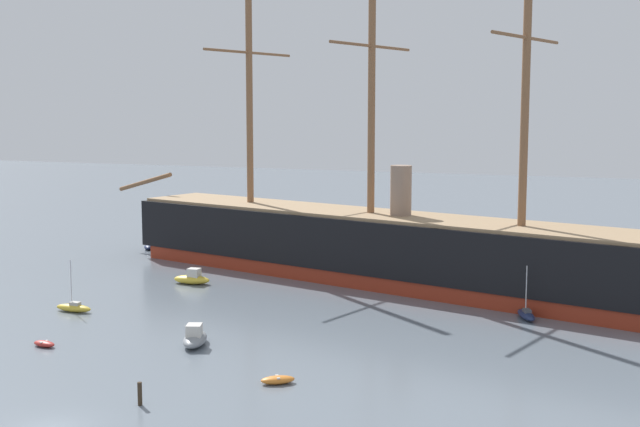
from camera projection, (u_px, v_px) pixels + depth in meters
tall_ship at (370, 245)px, 89.58m from camera, size 73.05×25.04×35.78m
dinghy_foreground_left at (44, 344)px, 65.00m from camera, size 2.08×1.07×0.47m
dinghy_foreground_right at (278, 380)px, 56.21m from camera, size 2.47×2.14×0.54m
motorboat_near_centre at (195, 338)px, 65.29m from camera, size 3.06×4.52×1.75m
sailboat_mid_left at (74, 307)px, 76.22m from camera, size 3.69×1.14×4.80m
motorboat_alongside_bow at (192, 278)px, 88.33m from camera, size 4.14×2.00×1.69m
sailboat_alongside_stern at (526, 314)px, 73.66m from camera, size 2.56×3.74×4.72m
dinghy_far_left at (149, 247)px, 110.30m from camera, size 2.57×3.14×0.68m
dinghy_distant_centre at (425, 250)px, 107.38m from camera, size 2.91×1.38×0.67m
mooring_piling_right_pair at (140, 394)px, 52.09m from camera, size 0.28×0.28×1.48m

